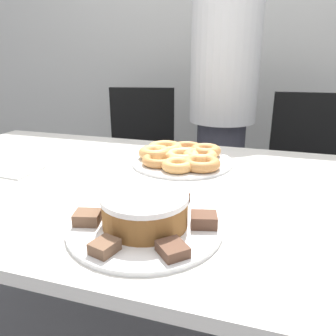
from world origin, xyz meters
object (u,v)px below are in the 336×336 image
object	(u,v)px
napkin	(13,171)
office_chair_right	(307,186)
frosted_cake	(145,210)
office_chair_left	(140,169)
plate_donuts	(182,161)
person_standing	(222,110)
plate_cake	(145,226)

from	to	relation	value
napkin	office_chair_right	bearing A→B (deg)	42.64
frosted_cake	office_chair_left	bearing A→B (deg)	112.67
plate_donuts	napkin	bearing A→B (deg)	-153.51
person_standing	napkin	distance (m)	1.07
plate_cake	plate_donuts	world-z (taller)	same
office_chair_left	office_chair_right	distance (m)	0.95
person_standing	office_chair_right	size ratio (longest dim) A/B	1.72
plate_cake	frosted_cake	size ratio (longest dim) A/B	1.80
office_chair_right	napkin	size ratio (longest dim) A/B	5.56
person_standing	napkin	bearing A→B (deg)	-120.93
office_chair_right	napkin	world-z (taller)	office_chair_right
office_chair_right	plate_donuts	bearing A→B (deg)	-132.01
person_standing	frosted_cake	bearing A→B (deg)	-90.12
office_chair_right	plate_cake	size ratio (longest dim) A/B	2.65
plate_donuts	frosted_cake	distance (m)	0.48
person_standing	plate_donuts	xyz separation A→B (m)	(-0.04, -0.66, -0.08)
office_chair_left	napkin	distance (m)	0.98
plate_cake	napkin	size ratio (longest dim) A/B	2.10
person_standing	office_chair_left	world-z (taller)	person_standing
frosted_cake	napkin	distance (m)	0.59
office_chair_left	plate_cake	world-z (taller)	office_chair_left
plate_cake	frosted_cake	xyz separation A→B (m)	(0.00, 0.00, 0.04)
plate_donuts	napkin	xyz separation A→B (m)	(-0.50, -0.25, -0.00)
plate_donuts	plate_cake	bearing A→B (deg)	-85.02
person_standing	office_chair_left	bearing A→B (deg)	177.86
office_chair_left	plate_donuts	world-z (taller)	office_chair_left
plate_donuts	person_standing	bearing A→B (deg)	86.24
plate_cake	napkin	distance (m)	0.59
plate_cake	napkin	world-z (taller)	plate_cake
person_standing	plate_cake	world-z (taller)	person_standing
office_chair_left	frosted_cake	bearing A→B (deg)	-79.68
office_chair_left	frosted_cake	distance (m)	1.30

